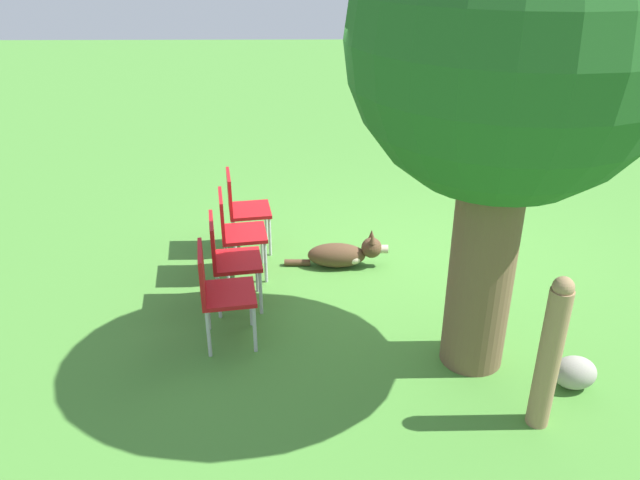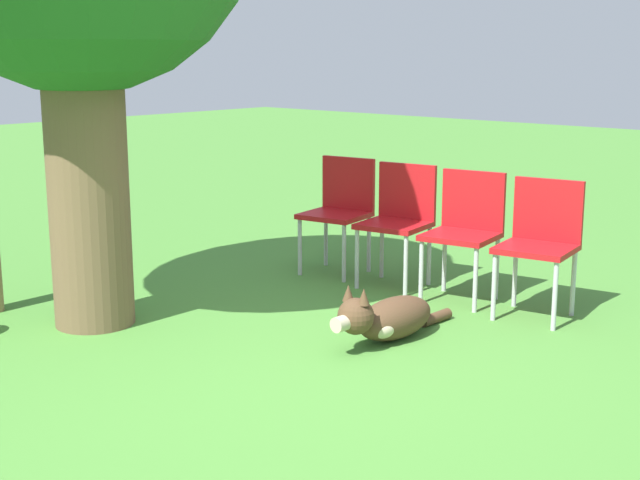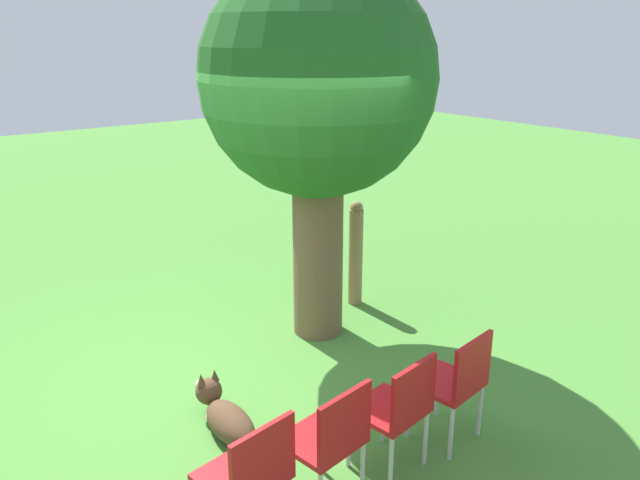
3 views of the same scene
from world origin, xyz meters
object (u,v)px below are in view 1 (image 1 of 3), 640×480
at_px(dog, 344,254).
at_px(red_chair_3, 218,288).
at_px(fence_post, 550,353).
at_px(red_chair_0, 242,205).
at_px(red_chair_1, 235,228).
at_px(oak_tree, 511,50).
at_px(red_chair_2, 228,256).

xyz_separation_m(dog, red_chair_3, (1.06, 1.27, 0.37)).
height_order(fence_post, red_chair_0, fence_post).
relative_size(red_chair_1, red_chair_3, 1.00).
distance_m(oak_tree, red_chair_3, 2.73).
xyz_separation_m(red_chair_1, red_chair_3, (0.01, 1.10, 0.00)).
distance_m(oak_tree, red_chair_2, 2.83).
bearing_deg(red_chair_0, red_chair_3, -100.13).
xyz_separation_m(red_chair_0, red_chair_1, (0.01, 0.55, 0.00)).
xyz_separation_m(oak_tree, red_chair_1, (1.97, -1.37, -1.86)).
height_order(dog, red_chair_3, red_chair_3).
bearing_deg(dog, red_chair_0, 161.05).
height_order(red_chair_1, red_chair_2, same).
xyz_separation_m(oak_tree, red_chair_2, (1.98, -0.81, -1.86)).
height_order(oak_tree, red_chair_2, oak_tree).
bearing_deg(dog, red_chair_2, -144.28).
distance_m(oak_tree, red_chair_0, 3.31).
relative_size(fence_post, red_chair_1, 1.34).
bearing_deg(oak_tree, red_chair_0, -44.35).
bearing_deg(red_chair_0, red_chair_1, -100.13).
bearing_deg(oak_tree, red_chair_3, -7.55).
bearing_deg(red_chair_1, dog, -0.56).
bearing_deg(dog, red_chair_1, -169.59).
bearing_deg(red_chair_3, red_chair_2, 79.87).
xyz_separation_m(dog, red_chair_0, (1.04, -0.39, 0.37)).
distance_m(dog, red_chair_2, 1.32).
xyz_separation_m(oak_tree, red_chair_3, (1.98, -0.26, -1.86)).
xyz_separation_m(oak_tree, dog, (0.92, -1.53, -2.23)).
relative_size(oak_tree, red_chair_2, 4.08).
relative_size(red_chair_0, red_chair_2, 1.00).
bearing_deg(fence_post, oak_tree, -67.71).
relative_size(oak_tree, fence_post, 3.04).
distance_m(red_chair_2, red_chair_3, 0.55).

